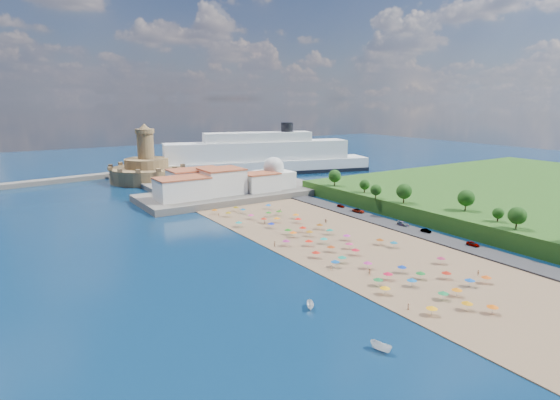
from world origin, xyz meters
TOP-DOWN VIEW (x-y plane):
  - ground at (0.00, 0.00)m, footprint 700.00×700.00m
  - terrace at (10.00, 73.00)m, footprint 90.00×36.00m
  - jetty at (-12.00, 108.00)m, footprint 18.00×70.00m
  - waterfront_buildings at (-3.05, 73.64)m, footprint 57.00×29.00m
  - domed_building at (30.00, 71.00)m, footprint 16.00×16.00m
  - fortress at (-12.00, 138.00)m, footprint 40.00×40.00m
  - cruise_ship at (54.96, 128.89)m, footprint 143.54×58.05m
  - beach_parasols at (-0.92, -11.21)m, footprint 31.96×116.68m
  - beachgoers at (-0.71, -7.17)m, footprint 32.22×99.01m
  - moored_boats at (-32.00, -56.14)m, footprint 3.38×26.03m
  - parked_cars at (36.00, -1.27)m, footprint 3.20×67.23m
  - hillside_trees at (48.74, -7.48)m, footprint 17.51×111.53m

SIDE VIEW (x-z plane):
  - ground at x=0.00m, z-range 0.00..0.00m
  - moored_boats at x=-32.00m, z-range -0.04..1.70m
  - beachgoers at x=-0.71m, z-range 0.18..2.06m
  - jetty at x=-12.00m, z-range 0.00..2.40m
  - parked_cars at x=36.00m, z-range 0.66..2.08m
  - terrace at x=10.00m, z-range 0.00..3.00m
  - beach_parasols at x=-0.92m, z-range 1.05..3.25m
  - fortress at x=-12.00m, z-range -9.52..22.88m
  - waterfront_buildings at x=-3.05m, z-range 2.38..13.38m
  - domed_building at x=30.00m, z-range 1.47..16.47m
  - cruise_ship at x=54.96m, z-range -6.37..24.87m
  - hillside_trees at x=48.74m, z-range 6.42..14.11m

